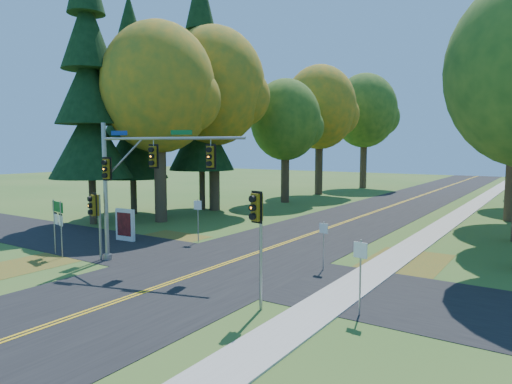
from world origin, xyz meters
The scene contains 25 objects.
ground centered at (0.00, 0.00, 0.00)m, with size 160.00×160.00×0.00m, color #315A20.
road_main centered at (0.00, 0.00, 0.01)m, with size 8.00×160.00×0.02m, color black.
road_cross centered at (0.00, 2.00, 0.01)m, with size 60.00×6.00×0.02m, color black.
centerline_left centered at (-0.10, 0.00, 0.03)m, with size 0.10×160.00×0.01m, color gold.
centerline_right centered at (0.10, 0.00, 0.03)m, with size 0.10×160.00×0.01m, color gold.
sidewalk_east centered at (6.20, 0.00, 0.03)m, with size 1.60×160.00×0.06m, color #9E998E.
leaf_patch_w_near centered at (-6.50, 4.00, 0.01)m, with size 4.00×6.00×0.00m, color brown.
leaf_patch_e centered at (6.80, 6.00, 0.01)m, with size 3.50×8.00×0.00m, color brown.
leaf_patch_w_far centered at (-7.50, -3.00, 0.01)m, with size 3.00×5.00×0.00m, color brown.
tree_w_a centered at (-11.13, 9.38, 9.49)m, with size 8.00×8.00×14.15m.
tree_w_b centered at (-11.72, 16.29, 10.37)m, with size 8.60×8.60×15.38m.
tree_w_c centered at (-9.54, 24.47, 7.94)m, with size 6.80×6.80×11.91m.
tree_w_d centered at (-10.13, 33.18, 9.78)m, with size 8.20×8.20×14.56m.
tree_w_e centered at (-8.92, 44.09, 10.07)m, with size 8.40×8.40×14.97m.
pine_a centered at (-14.50, 6.00, 9.18)m, with size 5.60×5.60×19.48m.
pine_b centered at (-16.00, 11.00, 8.16)m, with size 5.60×5.60×17.31m.
pine_c centered at (-13.00, 16.00, 9.69)m, with size 5.60×5.60×20.56m.
traffic_mast centered at (-3.44, 0.25, 4.18)m, with size 6.90×2.41×6.50m.
east_signal_pole centered at (4.57, -1.94, 3.01)m, with size 0.46×0.53×3.97m.
ped_signal_pole centered at (-5.44, -0.59, 2.41)m, with size 0.50×0.59×3.24m.
route_sign_cluster centered at (-7.81, -1.00, 1.96)m, with size 1.27×0.33×2.78m.
info_kiosk centered at (-7.97, 3.28, 0.92)m, with size 1.34×0.29×1.85m.
reg_sign_e_north centered at (4.20, 3.86, 1.47)m, with size 0.41×0.08×2.14m.
reg_sign_e_south centered at (7.50, -0.44, 1.68)m, with size 0.47×0.10×2.46m.
reg_sign_w centered at (-4.20, 5.26, 1.69)m, with size 0.46×0.14×2.46m.
Camera 1 is at (12.58, -14.05, 5.36)m, focal length 32.00 mm.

